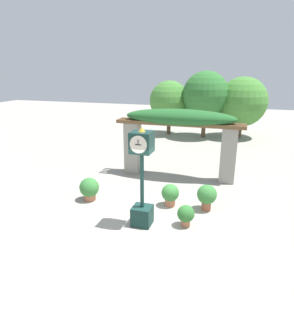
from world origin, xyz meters
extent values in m
plane|color=gray|center=(0.00, 0.00, 0.00)|extent=(60.00, 60.00, 0.00)
cube|color=#14332D|center=(-0.17, -0.14, 0.30)|extent=(0.59, 0.59, 0.60)
cylinder|color=#14332D|center=(-0.17, -0.14, 1.45)|extent=(0.12, 0.12, 1.70)
cylinder|color=gold|center=(-0.17, -0.14, 2.32)|extent=(0.19, 0.19, 0.04)
cube|color=#14332D|center=(-0.17, -0.14, 2.64)|extent=(0.61, 0.61, 0.61)
cylinder|color=beige|center=(-0.17, -0.45, 2.64)|extent=(0.50, 0.02, 0.50)
cylinder|color=beige|center=(-0.17, 0.18, 2.64)|extent=(0.50, 0.02, 0.50)
cube|color=black|center=(-0.17, -0.47, 2.64)|extent=(0.17, 0.01, 0.02)
cube|color=black|center=(-0.17, -0.47, 2.72)|extent=(0.02, 0.01, 0.16)
cone|color=gold|center=(-0.17, -0.14, 3.02)|extent=(0.21, 0.21, 0.14)
cube|color=gray|center=(-2.13, 4.46, 1.17)|extent=(0.64, 0.64, 2.34)
cube|color=gray|center=(2.13, 4.46, 1.17)|extent=(0.64, 0.64, 2.34)
cube|color=brown|center=(0.00, 4.14, 2.41)|extent=(5.50, 0.12, 0.15)
cube|color=brown|center=(0.00, 4.35, 2.41)|extent=(5.50, 0.12, 0.15)
cube|color=brown|center=(0.00, 4.57, 2.41)|extent=(5.50, 0.12, 0.15)
cube|color=brown|center=(0.00, 4.78, 2.41)|extent=(5.50, 0.12, 0.15)
ellipsoid|color=#235B28|center=(0.00, 4.46, 2.66)|extent=(4.77, 1.24, 0.70)
cylinder|color=#B26B4C|center=(1.14, 0.16, 0.11)|extent=(0.28, 0.28, 0.21)
sphere|color=#2D6B2D|center=(1.14, 0.16, 0.42)|extent=(0.54, 0.54, 0.54)
cylinder|color=#B26B4C|center=(-2.59, 1.01, 0.11)|extent=(0.42, 0.42, 0.23)
sphere|color=#387A38|center=(-2.59, 1.01, 0.50)|extent=(0.72, 0.72, 0.72)
cylinder|color=#9E563D|center=(1.62, 1.47, 0.16)|extent=(0.32, 0.32, 0.32)
sphere|color=#387A38|center=(1.62, 1.47, 0.57)|extent=(0.67, 0.67, 0.67)
cylinder|color=#B26B4C|center=(0.36, 1.42, 0.13)|extent=(0.36, 0.36, 0.26)
sphere|color=#387A38|center=(0.36, 1.42, 0.50)|extent=(0.62, 0.62, 0.62)
cylinder|color=brown|center=(-2.49, 13.18, 0.71)|extent=(0.28, 0.28, 1.43)
sphere|color=#427F33|center=(-2.49, 13.18, 2.41)|extent=(2.80, 2.80, 2.80)
cylinder|color=brown|center=(0.07, 12.90, 0.92)|extent=(0.28, 0.28, 1.84)
sphere|color=#2D6B2D|center=(0.07, 12.90, 2.93)|extent=(3.11, 3.11, 3.11)
cylinder|color=brown|center=(2.51, 13.60, 0.64)|extent=(0.28, 0.28, 1.29)
sphere|color=#427F33|center=(2.51, 13.60, 2.45)|extent=(3.33, 3.33, 3.33)
camera|label=1|loc=(2.45, -8.06, 4.67)|focal=32.00mm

